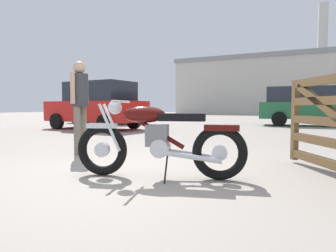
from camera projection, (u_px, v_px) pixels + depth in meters
name	position (u px, v px, depth m)	size (l,w,h in m)	color
ground_plane	(140.00, 173.00, 3.95)	(80.00, 80.00, 0.00)	gray
vintage_motorcycle	(158.00, 140.00, 3.69)	(2.01, 0.82, 0.94)	black
bystander	(80.00, 97.00, 5.50)	(0.30, 0.46, 1.66)	#706656
pale_sedan_back	(102.00, 106.00, 15.79)	(4.09, 2.23, 1.78)	black
white_estate_far	(97.00, 105.00, 11.68)	(3.96, 1.95, 1.78)	black
blue_hatchback_right	(313.00, 105.00, 13.64)	(4.88, 2.40, 1.74)	black
industrial_building	(275.00, 87.00, 39.08)	(21.88, 14.41, 13.01)	beige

